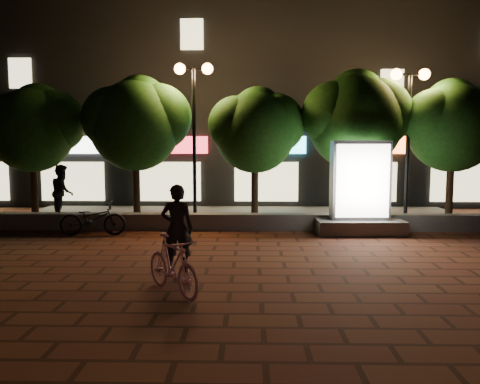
{
  "coord_description": "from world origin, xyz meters",
  "views": [
    {
      "loc": [
        0.37,
        -10.61,
        2.67
      ],
      "look_at": [
        0.09,
        1.5,
        1.43
      ],
      "focal_mm": 35.8,
      "sensor_mm": 36.0,
      "label": 1
    }
  ],
  "objects_px": {
    "ad_kiosk": "(360,196)",
    "scooter_parked": "(93,219)",
    "tree_far_right": "(453,122)",
    "tree_mid": "(256,127)",
    "tree_left": "(137,120)",
    "tree_right": "(356,116)",
    "tree_far_left": "(34,125)",
    "pedestrian": "(62,192)",
    "scooter_pink": "(172,265)",
    "rider": "(177,228)",
    "street_lamp_right": "(409,105)",
    "street_lamp_left": "(194,102)"
  },
  "relations": [
    {
      "from": "ad_kiosk",
      "to": "scooter_parked",
      "type": "distance_m",
      "value": 7.84
    },
    {
      "from": "tree_far_right",
      "to": "scooter_parked",
      "type": "bearing_deg",
      "value": -167.67
    },
    {
      "from": "tree_mid",
      "to": "scooter_parked",
      "type": "xyz_separation_m",
      "value": [
        -4.77,
        -2.46,
        -2.72
      ]
    },
    {
      "from": "tree_left",
      "to": "tree_mid",
      "type": "height_order",
      "value": "tree_left"
    },
    {
      "from": "tree_left",
      "to": "tree_right",
      "type": "relative_size",
      "value": 0.97
    },
    {
      "from": "tree_far_left",
      "to": "ad_kiosk",
      "type": "relative_size",
      "value": 1.68
    },
    {
      "from": "tree_right",
      "to": "ad_kiosk",
      "type": "xyz_separation_m",
      "value": [
        -0.27,
        -1.96,
        -2.46
      ]
    },
    {
      "from": "tree_far_left",
      "to": "pedestrian",
      "type": "relative_size",
      "value": 2.47
    },
    {
      "from": "tree_far_right",
      "to": "scooter_pink",
      "type": "xyz_separation_m",
      "value": [
        -8.07,
        -7.82,
        -2.84
      ]
    },
    {
      "from": "tree_mid",
      "to": "rider",
      "type": "xyz_separation_m",
      "value": [
        -1.71,
        -6.32,
        -2.3
      ]
    },
    {
      "from": "scooter_parked",
      "to": "pedestrian",
      "type": "relative_size",
      "value": 1.0
    },
    {
      "from": "ad_kiosk",
      "to": "rider",
      "type": "bearing_deg",
      "value": -137.46
    },
    {
      "from": "street_lamp_right",
      "to": "ad_kiosk",
      "type": "bearing_deg",
      "value": -138.37
    },
    {
      "from": "tree_mid",
      "to": "pedestrian",
      "type": "bearing_deg",
      "value": 179.27
    },
    {
      "from": "tree_mid",
      "to": "tree_right",
      "type": "height_order",
      "value": "tree_right"
    },
    {
      "from": "street_lamp_left",
      "to": "street_lamp_right",
      "type": "distance_m",
      "value": 7.0
    },
    {
      "from": "street_lamp_right",
      "to": "ad_kiosk",
      "type": "distance_m",
      "value": 3.78
    },
    {
      "from": "street_lamp_left",
      "to": "rider",
      "type": "distance_m",
      "value": 6.81
    },
    {
      "from": "ad_kiosk",
      "to": "tree_mid",
      "type": "bearing_deg",
      "value": 147.12
    },
    {
      "from": "ad_kiosk",
      "to": "tree_left",
      "type": "bearing_deg",
      "value": 164.4
    },
    {
      "from": "tree_left",
      "to": "street_lamp_left",
      "type": "distance_m",
      "value": 2.05
    },
    {
      "from": "scooter_pink",
      "to": "tree_far_right",
      "type": "bearing_deg",
      "value": 6.4
    },
    {
      "from": "pedestrian",
      "to": "tree_far_left",
      "type": "bearing_deg",
      "value": 76.87
    },
    {
      "from": "street_lamp_right",
      "to": "pedestrian",
      "type": "relative_size",
      "value": 2.66
    },
    {
      "from": "tree_right",
      "to": "scooter_pink",
      "type": "height_order",
      "value": "tree_right"
    },
    {
      "from": "tree_far_left",
      "to": "pedestrian",
      "type": "height_order",
      "value": "tree_far_left"
    },
    {
      "from": "rider",
      "to": "pedestrian",
      "type": "bearing_deg",
      "value": -51.84
    },
    {
      "from": "tree_left",
      "to": "scooter_pink",
      "type": "xyz_separation_m",
      "value": [
        2.43,
        -7.82,
        -2.92
      ]
    },
    {
      "from": "street_lamp_left",
      "to": "street_lamp_right",
      "type": "relative_size",
      "value": 1.04
    },
    {
      "from": "scooter_parked",
      "to": "pedestrian",
      "type": "xyz_separation_m",
      "value": [
        -1.88,
        2.55,
        0.52
      ]
    },
    {
      "from": "tree_far_left",
      "to": "tree_mid",
      "type": "relative_size",
      "value": 1.03
    },
    {
      "from": "tree_right",
      "to": "rider",
      "type": "bearing_deg",
      "value": -128.44
    },
    {
      "from": "street_lamp_right",
      "to": "ad_kiosk",
      "type": "relative_size",
      "value": 1.81
    },
    {
      "from": "scooter_parked",
      "to": "pedestrian",
      "type": "height_order",
      "value": "pedestrian"
    },
    {
      "from": "scooter_parked",
      "to": "tree_left",
      "type": "bearing_deg",
      "value": -24.01
    },
    {
      "from": "street_lamp_left",
      "to": "rider",
      "type": "height_order",
      "value": "street_lamp_left"
    },
    {
      "from": "ad_kiosk",
      "to": "scooter_parked",
      "type": "relative_size",
      "value": 1.47
    },
    {
      "from": "street_lamp_right",
      "to": "tree_far_right",
      "type": "bearing_deg",
      "value": 9.61
    },
    {
      "from": "street_lamp_right",
      "to": "pedestrian",
      "type": "xyz_separation_m",
      "value": [
        -11.59,
        0.35,
        -2.88
      ]
    },
    {
      "from": "street_lamp_right",
      "to": "street_lamp_left",
      "type": "bearing_deg",
      "value": 180.0
    },
    {
      "from": "scooter_pink",
      "to": "pedestrian",
      "type": "bearing_deg",
      "value": 85.04
    },
    {
      "from": "scooter_pink",
      "to": "rider",
      "type": "bearing_deg",
      "value": 57.69
    },
    {
      "from": "rider",
      "to": "pedestrian",
      "type": "relative_size",
      "value": 0.98
    },
    {
      "from": "tree_far_right",
      "to": "street_lamp_right",
      "type": "bearing_deg",
      "value": -170.39
    },
    {
      "from": "tree_right",
      "to": "tree_far_right",
      "type": "bearing_deg",
      "value": -0.0
    },
    {
      "from": "street_lamp_left",
      "to": "ad_kiosk",
      "type": "height_order",
      "value": "street_lamp_left"
    },
    {
      "from": "tree_mid",
      "to": "scooter_parked",
      "type": "height_order",
      "value": "tree_mid"
    },
    {
      "from": "tree_mid",
      "to": "tree_far_right",
      "type": "relative_size",
      "value": 0.95
    },
    {
      "from": "tree_right",
      "to": "street_lamp_right",
      "type": "distance_m",
      "value": 1.7
    },
    {
      "from": "tree_mid",
      "to": "tree_right",
      "type": "relative_size",
      "value": 0.89
    }
  ]
}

